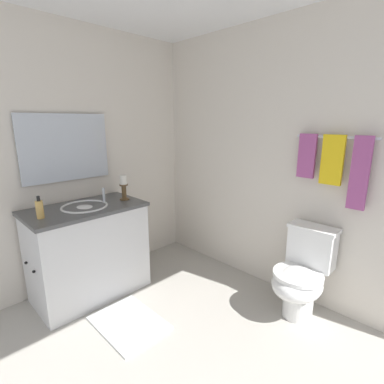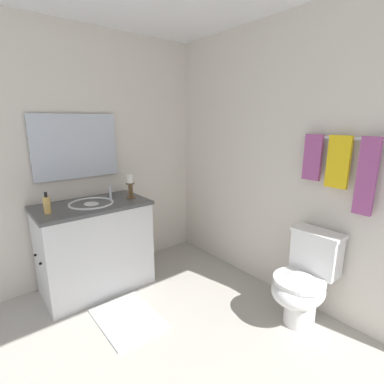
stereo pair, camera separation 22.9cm
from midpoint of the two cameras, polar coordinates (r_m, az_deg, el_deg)
The scene contains 14 objects.
floor at distance 2.32m, azimuth -4.05°, elevation -29.65°, with size 2.80×2.74×0.02m, color #B2ADA3.
wall_back at distance 2.72m, azimuth 19.88°, elevation 5.47°, with size 2.80×0.04×2.45m, color silver.
wall_left at distance 2.97m, azimuth -20.30°, elevation 6.08°, with size 0.04×2.74×2.45m, color silver.
vanity_cabinet at distance 2.89m, azimuth -16.58°, elevation -10.37°, with size 0.58×1.00×0.85m.
sink_basin at distance 2.76m, azimuth -17.11°, elevation -3.04°, with size 0.40×0.40×0.24m.
mirror at distance 2.92m, azimuth -20.00°, elevation 8.47°, with size 0.02×0.80×0.60m, color silver.
candle_holder_tall at distance 2.84m, azimuth -9.94°, elevation 1.23°, with size 0.09×0.09×0.24m.
soap_bottle at distance 2.57m, azimuth -24.68°, elevation -2.34°, with size 0.06×0.06×0.18m.
toilet at distance 2.55m, azimuth 23.83°, elevation -16.03°, with size 0.39×0.54×0.75m.
towel_bar at distance 2.42m, azimuth 30.24°, elevation 9.26°, with size 0.02×0.02×0.60m, color silver.
towel_near_vanity at distance 2.49m, azimuth 25.35°, elevation 6.22°, with size 0.14×0.03×0.36m, color #A54C8C.
towel_center at distance 2.41m, azimuth 29.59°, elevation 5.19°, with size 0.16×0.03×0.39m, color yellow.
towel_near_corner at distance 2.36m, azimuth 33.85°, elevation 2.53°, with size 0.12×0.03×0.54m, color #A54C8C.
bath_mat at distance 2.61m, azimuth -10.06°, elevation -23.57°, with size 0.60×0.44×0.02m, color silver.
Camera 2 is at (1.47, -0.86, 1.59)m, focal length 26.81 mm.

